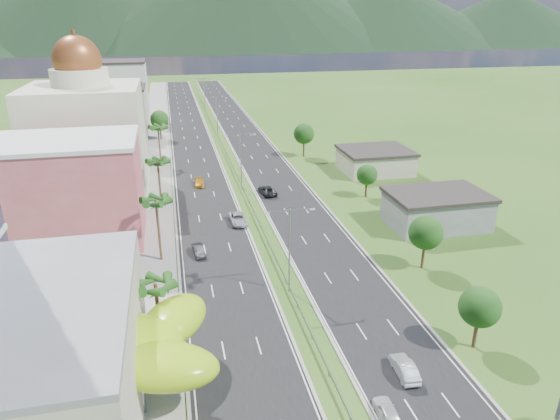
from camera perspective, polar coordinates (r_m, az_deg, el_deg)
ground at (r=54.75m, az=3.58°, el=-14.44°), size 500.00×500.00×0.00m
road_left at (r=136.37m, az=-10.03°, el=7.60°), size 11.00×260.00×0.04m
road_right at (r=137.78m, az=-3.75°, el=8.02°), size 11.00×260.00×0.04m
sidewalk_left at (r=136.32m, az=-14.05°, el=7.30°), size 7.00×260.00×0.12m
median_guardrail at (r=119.37m, az=-5.96°, el=6.12°), size 0.10×216.06×0.76m
streetlight_median_b at (r=59.65m, az=1.10°, el=-3.65°), size 6.04×0.25×11.00m
streetlight_median_c at (r=96.71m, az=-4.50°, el=6.26°), size 6.04×0.25×11.00m
streetlight_median_d at (r=140.34m, az=-7.22°, el=10.96°), size 6.04×0.25×11.00m
streetlight_median_e at (r=184.64m, az=-8.68°, el=13.41°), size 6.04×0.25×11.00m
lime_canopy at (r=47.59m, az=-19.46°, el=-14.66°), size 18.00×15.00×7.40m
pink_shophouse at (r=79.86m, az=-22.83°, el=1.84°), size 20.00×15.00×15.00m
domed_building at (r=100.77m, az=-21.14°, el=8.21°), size 20.00×20.00×28.70m
midrise_grey at (r=125.59m, az=-19.03°, el=9.31°), size 16.00×15.00×16.00m
midrise_beige at (r=147.37m, az=-18.17°, el=10.48°), size 16.00×15.00×13.00m
midrise_white at (r=169.62m, az=-17.66°, el=12.73°), size 16.00×15.00×18.00m
shed_near at (r=84.22m, az=17.42°, el=-0.09°), size 15.00×10.00×5.00m
shed_far at (r=110.56m, az=10.82°, el=5.45°), size 14.00×12.00×4.40m
palm_tree_b at (r=51.09m, az=-14.04°, el=-8.56°), size 3.60×3.60×8.10m
palm_tree_c at (r=68.68m, az=-13.98°, el=0.75°), size 3.60×3.60×9.60m
palm_tree_d at (r=90.86m, az=-13.80°, el=5.21°), size 3.60×3.60×8.60m
palm_tree_e at (r=114.96m, az=-13.77°, el=8.98°), size 3.60×3.60×9.40m
leafy_tree_lfar at (r=140.00m, az=-13.61°, el=10.02°), size 4.90×4.90×8.05m
leafy_tree_ra at (r=54.60m, az=21.87°, el=-10.27°), size 4.20×4.20×6.90m
leafy_tree_rb at (r=68.58m, az=16.32°, el=-2.53°), size 4.55×4.55×7.47m
leafy_tree_rc at (r=93.70m, az=9.92°, el=3.98°), size 3.85×3.85×6.33m
leafy_tree_rd at (r=119.57m, az=2.75°, el=8.69°), size 4.90×4.90×8.05m
mountain_ridge at (r=498.82m, az=-4.33°, el=17.80°), size 860.00×140.00×90.00m
car_dark_left at (r=72.17m, az=-9.30°, el=-4.57°), size 1.85×4.21×1.34m
car_silver_mid_left at (r=81.95m, az=-4.84°, el=-1.01°), size 2.80×5.63×1.53m
car_yellow_far_left at (r=101.10m, az=-9.22°, el=3.15°), size 1.89×4.57×1.32m
car_white_near_right at (r=46.36m, az=12.21°, el=-21.68°), size 1.93×4.24×1.41m
car_silver_right at (r=51.04m, az=14.03°, el=-17.11°), size 1.86×4.63×1.49m
car_dark_far_right at (r=94.92m, az=-1.46°, el=2.26°), size 3.21×5.71×1.51m
motorcycle at (r=52.26m, az=-9.77°, el=-15.98°), size 0.77×1.73×1.07m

